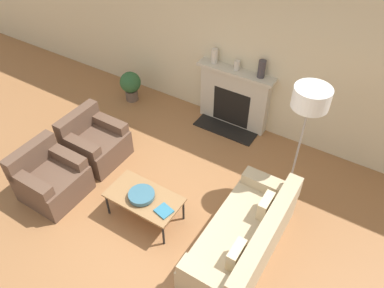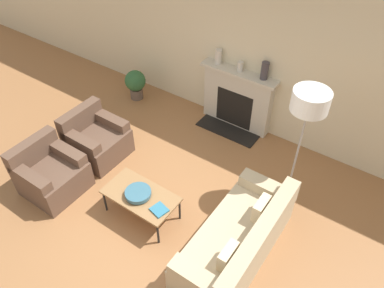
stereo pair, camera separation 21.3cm
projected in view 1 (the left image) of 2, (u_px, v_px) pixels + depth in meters
The scene contains 14 objects.
ground_plane at pixel (154, 227), 5.37m from camera, with size 18.00×18.00×0.00m, color #99663D.
wall_back at pixel (251, 52), 6.21m from camera, with size 18.00×0.06×2.90m.
fireplace at pixel (234, 98), 6.78m from camera, with size 1.42×0.59×1.14m.
couch at pixel (245, 238), 4.87m from camera, with size 0.84×1.90×0.79m.
armchair_near at pixel (51, 179), 5.64m from camera, with size 0.85×0.84×0.82m.
armchair_far at pixel (95, 143), 6.24m from camera, with size 0.85×0.84×0.82m.
coffee_table at pixel (144, 198), 5.24m from camera, with size 1.07×0.58×0.44m.
bowl at pixel (142, 195), 5.17m from camera, with size 0.37×0.37×0.08m.
book at pixel (164, 211), 5.02m from camera, with size 0.25×0.24×0.02m.
floor_lamp at pixel (310, 102), 4.78m from camera, with size 0.49×0.49×1.89m.
mantel_vase_left at pixel (214, 56), 6.49m from camera, with size 0.12×0.12×0.26m.
mantel_vase_center_left at pixel (237, 65), 6.35m from camera, with size 0.10×0.10×0.17m.
mantel_vase_center_right at pixel (262, 69), 6.13m from camera, with size 0.12×0.12×0.30m.
potted_plant at pixel (131, 84), 7.47m from camera, with size 0.42×0.42×0.62m.
Camera 1 is at (2.15, -2.42, 4.48)m, focal length 35.00 mm.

